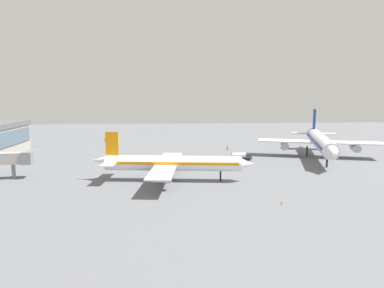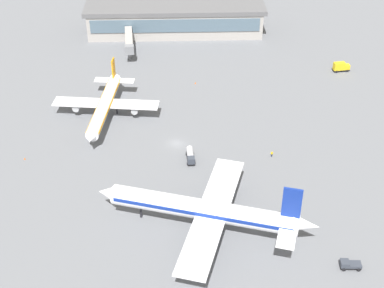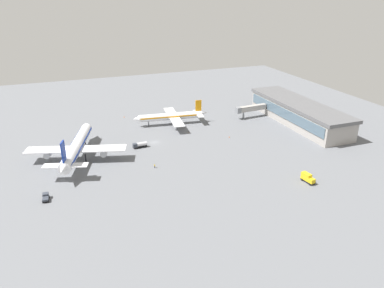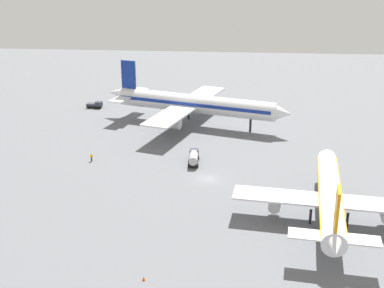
{
  "view_description": "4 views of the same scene",
  "coord_description": "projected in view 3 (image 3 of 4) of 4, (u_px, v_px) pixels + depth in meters",
  "views": [
    {
      "loc": [
        102.86,
        -15.62,
        21.07
      ],
      "look_at": [
        -19.06,
        -7.04,
        3.19
      ],
      "focal_mm": 32.05,
      "sensor_mm": 36.0,
      "label": 1
    },
    {
      "loc": [
        0.09,
        130.6,
        88.81
      ],
      "look_at": [
        -4.14,
        5.81,
        3.75
      ],
      "focal_mm": 53.14,
      "sensor_mm": 36.0,
      "label": 2
    },
    {
      "loc": [
        -153.9,
        39.75,
        65.74
      ],
      "look_at": [
        -18.68,
        -11.38,
        4.83
      ],
      "focal_mm": 34.68,
      "sensor_mm": 36.0,
      "label": 3
    },
    {
      "loc": [
        5.36,
        -93.75,
        41.32
      ],
      "look_at": [
        -4.0,
        7.82,
        4.31
      ],
      "focal_mm": 48.53,
      "sensor_mm": 36.0,
      "label": 4
    }
  ],
  "objects": [
    {
      "name": "catering_truck",
      "position": [
        308.0,
        178.0,
        135.47
      ],
      "size": [
        5.81,
        2.85,
        3.3
      ],
      "rotation": [
        0.0,
        0.0,
        3.28
      ],
      "color": "black",
      "rests_on": "ground"
    },
    {
      "name": "safety_cone_far_side",
      "position": [
        310.0,
        179.0,
        137.96
      ],
      "size": [
        0.44,
        0.44,
        0.6
      ],
      "primitive_type": "cone",
      "color": "#EA590C",
      "rests_on": "ground"
    },
    {
      "name": "safety_cone_mid_apron",
      "position": [
        229.0,
        137.0,
        176.69
      ],
      "size": [
        0.44,
        0.44,
        0.6
      ],
      "primitive_type": "cone",
      "color": "#EA590C",
      "rests_on": "ground"
    },
    {
      "name": "ground_crew_worker",
      "position": [
        155.0,
        166.0,
        146.49
      ],
      "size": [
        0.57,
        0.45,
        1.67
      ],
      "rotation": [
        0.0,
        0.0,
        1.78
      ],
      "color": "#1E2338",
      "rests_on": "ground"
    },
    {
      "name": "ground",
      "position": [
        155.0,
        142.0,
        171.14
      ],
      "size": [
        288.0,
        288.0,
        0.0
      ],
      "primitive_type": "plane",
      "color": "slate"
    },
    {
      "name": "airplane_at_gate",
      "position": [
        77.0,
        147.0,
        152.31
      ],
      "size": [
        49.56,
        40.6,
        15.42
      ],
      "rotation": [
        0.0,
        0.0,
        5.99
      ],
      "color": "white",
      "rests_on": "ground"
    },
    {
      "name": "terminal_building",
      "position": [
        298.0,
        112.0,
        193.96
      ],
      "size": [
        68.58,
        18.31,
        11.18
      ],
      "color": "#9E9993",
      "rests_on": "ground"
    },
    {
      "name": "pushback_tractor",
      "position": [
        46.0,
        197.0,
        124.39
      ],
      "size": [
        4.49,
        2.39,
        1.9
      ],
      "rotation": [
        0.0,
        0.0,
        6.23
      ],
      "color": "black",
      "rests_on": "ground"
    },
    {
      "name": "jet_bridge",
      "position": [
        250.0,
        108.0,
        202.27
      ],
      "size": [
        4.31,
        18.92,
        6.74
      ],
      "rotation": [
        0.0,
        0.0,
        1.65
      ],
      "color": "#9E9993",
      "rests_on": "ground"
    },
    {
      "name": "airplane_taxiing",
      "position": [
        171.0,
        116.0,
        192.28
      ],
      "size": [
        31.83,
        39.45,
        12.01
      ],
      "rotation": [
        0.0,
        0.0,
        1.45
      ],
      "color": "white",
      "rests_on": "ground"
    },
    {
      "name": "safety_cone_near_gate",
      "position": [
        124.0,
        117.0,
        204.04
      ],
      "size": [
        0.44,
        0.44,
        0.6
      ],
      "primitive_type": "cone",
      "color": "#EA590C",
      "rests_on": "ground"
    },
    {
      "name": "fuel_truck",
      "position": [
        140.0,
        145.0,
        164.92
      ],
      "size": [
        2.43,
        6.38,
        2.5
      ],
      "rotation": [
        0.0,
        0.0,
        1.61
      ],
      "color": "black",
      "rests_on": "ground"
    }
  ]
}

